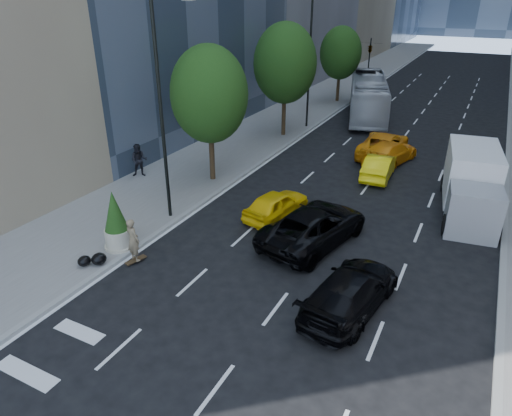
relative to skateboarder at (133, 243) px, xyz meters
The scene contains 21 objects.
ground 5.43m from the skateboarder, ahead, with size 160.00×160.00×0.00m, color black.
sidewalk_left 30.11m from the skateboarder, 96.96° to the left, with size 6.00×120.00×0.15m, color slate.
lamp_near 6.32m from the skateboarder, 104.01° to the left, with size 2.13×0.22×10.00m.
lamp_far 22.44m from the skateboarder, 92.53° to the left, with size 2.13×0.22×10.00m.
tree_near 9.93m from the skateboarder, 101.74° to the left, with size 4.20×4.20×7.46m.
tree_mid 19.47m from the skateboarder, 95.58° to the left, with size 4.50×4.50×7.99m.
tree_far 32.15m from the skateboarder, 93.31° to the left, with size 3.90×3.90×6.92m.
traffic_signal 40.03m from the skateboarder, 91.50° to the left, with size 2.48×0.53×5.20m.
skateboarder is the anchor object (origin of this frame).
black_sedan_lincoln 7.62m from the skateboarder, 39.80° to the left, with size 2.65×5.75×1.60m, color black.
black_sedan_mercedes 8.68m from the skateboarder, ahead, with size 2.03×5.00×1.45m, color black.
taxi_a 7.21m from the skateboarder, 62.26° to the left, with size 1.57×3.90×1.33m, color yellow.
taxi_b 15.35m from the skateboarder, 64.72° to the left, with size 1.46×4.19×1.38m, color yellow.
taxi_c 18.81m from the skateboarder, 71.87° to the left, with size 2.58×5.60×1.56m, color orange.
taxi_d 17.89m from the skateboarder, 68.51° to the left, with size 2.00×4.93×1.43m, color orange.
city_bus 27.89m from the skateboarder, 85.57° to the left, with size 2.87×12.25×3.41m, color #B8BABF.
box_truck 16.10m from the skateboarder, 43.95° to the left, with size 3.13×6.67×3.07m.
pedestrian_a 9.36m from the skateboarder, 128.66° to the left, with size 0.94×0.73×1.93m, color black.
pedestrian_b 18.68m from the skateboarder, 108.24° to the left, with size 0.99×0.41×1.69m, color black.
planter_shrub 1.40m from the skateboarder, 160.80° to the left, with size 1.08×1.08×2.59m.
garbage_bags 1.71m from the skateboarder, 137.88° to the right, with size 0.97×0.93×0.48m.
Camera 1 is at (6.23, -11.72, 10.07)m, focal length 32.00 mm.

